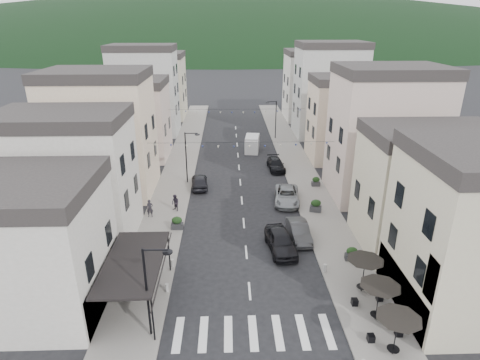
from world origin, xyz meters
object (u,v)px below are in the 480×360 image
Objects in this scene: parked_car_d at (276,165)px; delivery_van at (252,143)px; parked_car_c at (287,196)px; pedestrian_a at (150,208)px; parked_car_b at (299,231)px; pedestrian_b at (175,203)px; parked_car_a at (281,241)px; parked_car_e at (200,181)px.

parked_car_d is 8.39m from delivery_van.
pedestrian_a is at bearing -160.67° from parked_car_c.
parked_car_b is 14.11m from pedestrian_a.
parked_car_a is at bearing 3.92° from pedestrian_b.
parked_car_b is (1.80, 1.81, -0.12)m from parked_car_a.
parked_car_c is 10.11m from parked_car_e.
pedestrian_b reaches higher than parked_car_c.
parked_car_e is 2.51× the size of pedestrian_a.
pedestrian_b is (-11.17, -11.53, 0.29)m from parked_car_d.
parked_car_d is at bearing 77.78° from parked_car_a.
delivery_van reaches higher than parked_car_d.
parked_car_e is 8.40m from pedestrian_a.
parked_car_b is 0.96× the size of parked_car_d.
parked_car_c is at bearing 51.48° from pedestrian_b.
delivery_van is at bearing -121.29° from parked_car_e.
parked_car_c is at bearing 7.60° from pedestrian_a.
parked_car_d is (1.80, 18.89, -0.18)m from parked_car_a.
delivery_van is 23.44m from pedestrian_a.
parked_car_c is at bearing 150.64° from parked_car_e.
pedestrian_a is at bearing -111.03° from delivery_van.
parked_car_e is at bearing -152.81° from parked_car_d.
delivery_van reaches higher than pedestrian_b.
delivery_van reaches higher than parked_car_a.
pedestrian_b is at bearing -107.20° from delivery_van.
pedestrian_b reaches higher than parked_car_b.
parked_car_b is 0.83× the size of parked_car_c.
pedestrian_a reaches higher than parked_car_b.
parked_car_b is 17.08m from parked_car_d.
pedestrian_b is at bearing 135.07° from parked_car_a.
parked_car_d is (0.00, 9.68, -0.07)m from parked_car_c.
parked_car_d is 18.51m from pedestrian_a.
pedestrian_a is at bearing 54.91° from parked_car_e.
parked_car_a reaches higher than parked_car_e.
parked_car_c is 3.18× the size of pedestrian_b.
parked_car_b is at bearing -83.53° from parked_car_c.
parked_car_a is 2.96× the size of pedestrian_b.
pedestrian_b is (-11.17, 5.55, 0.23)m from parked_car_b.
parked_car_b is at bearing -77.56° from delivery_van.
parked_car_b is 0.91× the size of delivery_van.
pedestrian_a is at bearing 145.36° from parked_car_a.
parked_car_e reaches higher than parked_car_d.
parked_car_b is 7.40m from parked_car_c.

